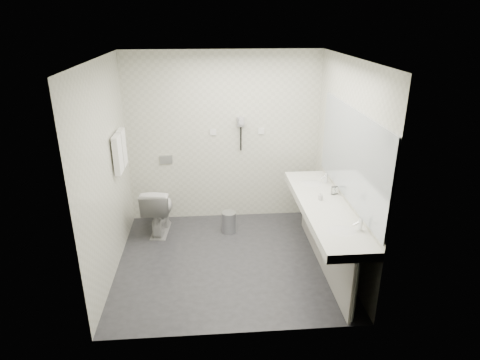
{
  "coord_description": "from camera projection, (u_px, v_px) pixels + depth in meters",
  "views": [
    {
      "loc": [
        -0.22,
        -4.54,
        2.94
      ],
      "look_at": [
        0.15,
        0.15,
        1.05
      ],
      "focal_mm": 31.02,
      "sensor_mm": 36.0,
      "label": 1
    }
  ],
  "objects": [
    {
      "name": "towel_rail",
      "position": [
        117.0,
        134.0,
        5.14
      ],
      "size": [
        0.02,
        0.62,
        0.02
      ],
      "primitive_type": "cylinder",
      "rotation": [
        1.57,
        0.0,
        0.0
      ],
      "color": "silver",
      "rests_on": "wall_left"
    },
    {
      "name": "wall_back",
      "position": [
        224.0,
        138.0,
        6.05
      ],
      "size": [
        2.8,
        0.0,
        2.8
      ],
      "primitive_type": "plane",
      "rotation": [
        1.57,
        0.0,
        0.0
      ],
      "color": "beige",
      "rests_on": "floor"
    },
    {
      "name": "pedal_bin",
      "position": [
        229.0,
        223.0,
        5.96
      ],
      "size": [
        0.24,
        0.24,
        0.29
      ],
      "primitive_type": "cylinder",
      "rotation": [
        0.0,
        0.0,
        0.13
      ],
      "color": "#B2B5BA",
      "rests_on": "floor"
    },
    {
      "name": "bin_lid",
      "position": [
        229.0,
        213.0,
        5.91
      ],
      "size": [
        0.21,
        0.21,
        0.02
      ],
      "primitive_type": "cylinder",
      "color": "#B2B5BA",
      "rests_on": "pedal_bin"
    },
    {
      "name": "basin_near",
      "position": [
        341.0,
        232.0,
        4.3
      ],
      "size": [
        0.4,
        0.31,
        0.05
      ],
      "primitive_type": "ellipsoid",
      "color": "silver",
      "rests_on": "vanity_counter"
    },
    {
      "name": "mirror",
      "position": [
        351.0,
        155.0,
        4.69
      ],
      "size": [
        0.02,
        2.2,
        1.05
      ],
      "primitive_type": "cube",
      "color": "#B2BCC6",
      "rests_on": "wall_right"
    },
    {
      "name": "faucet_near",
      "position": [
        360.0,
        224.0,
        4.28
      ],
      "size": [
        0.04,
        0.04,
        0.15
      ],
      "primitive_type": "cylinder",
      "color": "silver",
      "rests_on": "vanity_counter"
    },
    {
      "name": "vanity_counter",
      "position": [
        324.0,
        208.0,
        4.91
      ],
      "size": [
        0.55,
        2.2,
        0.1
      ],
      "primitive_type": "cube",
      "color": "silver",
      "rests_on": "floor"
    },
    {
      "name": "floor",
      "position": [
        229.0,
        261.0,
        5.31
      ],
      "size": [
        2.8,
        2.8,
        0.0
      ],
      "primitive_type": "plane",
      "color": "#25252A",
      "rests_on": "ground"
    },
    {
      "name": "vanity_panel",
      "position": [
        324.0,
        239.0,
        5.07
      ],
      "size": [
        0.03,
        2.15,
        0.75
      ],
      "primitive_type": "cube",
      "color": "gray",
      "rests_on": "floor"
    },
    {
      "name": "towel_far",
      "position": [
        122.0,
        148.0,
        5.35
      ],
      "size": [
        0.07,
        0.24,
        0.48
      ],
      "primitive_type": "cube",
      "color": "white",
      "rests_on": "towel_rail"
    },
    {
      "name": "vanity_post_near",
      "position": [
        354.0,
        292.0,
        4.11
      ],
      "size": [
        0.06,
        0.06,
        0.75
      ],
      "primitive_type": "cylinder",
      "color": "silver",
      "rests_on": "floor"
    },
    {
      "name": "soap_bottle_a",
      "position": [
        320.0,
        196.0,
        4.99
      ],
      "size": [
        0.06,
        0.06,
        0.1
      ],
      "primitive_type": "imported",
      "rotation": [
        0.0,
        0.0,
        0.58
      ],
      "color": "beige",
      "rests_on": "vanity_counter"
    },
    {
      "name": "switch_plate_b",
      "position": [
        261.0,
        131.0,
        6.04
      ],
      "size": [
        0.09,
        0.02,
        0.09
      ],
      "primitive_type": "cube",
      "color": "silver",
      "rests_on": "wall_back"
    },
    {
      "name": "faucet_far",
      "position": [
        326.0,
        178.0,
        5.48
      ],
      "size": [
        0.04,
        0.04,
        0.15
      ],
      "primitive_type": "cylinder",
      "color": "silver",
      "rests_on": "vanity_counter"
    },
    {
      "name": "toilet",
      "position": [
        159.0,
        209.0,
        5.9
      ],
      "size": [
        0.45,
        0.72,
        0.7
      ],
      "primitive_type": "imported",
      "rotation": [
        0.0,
        0.0,
        3.06
      ],
      "color": "silver",
      "rests_on": "floor"
    },
    {
      "name": "ceiling",
      "position": [
        227.0,
        59.0,
        4.38
      ],
      "size": [
        2.8,
        2.8,
        0.0
      ],
      "primitive_type": "plane",
      "rotation": [
        3.14,
        0.0,
        0.0
      ],
      "color": "silver",
      "rests_on": "wall_back"
    },
    {
      "name": "glass_right",
      "position": [
        333.0,
        191.0,
        5.14
      ],
      "size": [
        0.07,
        0.07,
        0.1
      ],
      "primitive_type": "cylinder",
      "rotation": [
        0.0,
        0.0,
        -0.32
      ],
      "color": "silver",
      "rests_on": "vanity_counter"
    },
    {
      "name": "glass_left",
      "position": [
        336.0,
        190.0,
        5.16
      ],
      "size": [
        0.05,
        0.05,
        0.1
      ],
      "primitive_type": "cylinder",
      "rotation": [
        0.0,
        0.0,
        0.03
      ],
      "color": "silver",
      "rests_on": "vanity_counter"
    },
    {
      "name": "dryer_cradle",
      "position": [
        241.0,
        122.0,
        5.94
      ],
      "size": [
        0.1,
        0.04,
        0.14
      ],
      "primitive_type": "cube",
      "color": "#96979C",
      "rests_on": "wall_back"
    },
    {
      "name": "switch_plate_a",
      "position": [
        213.0,
        132.0,
        5.99
      ],
      "size": [
        0.09,
        0.02,
        0.09
      ],
      "primitive_type": "cube",
      "color": "silver",
      "rests_on": "wall_back"
    },
    {
      "name": "basin_far",
      "position": [
        311.0,
        184.0,
        5.5
      ],
      "size": [
        0.4,
        0.31,
        0.05
      ],
      "primitive_type": "ellipsoid",
      "color": "silver",
      "rests_on": "vanity_counter"
    },
    {
      "name": "dryer_barrel",
      "position": [
        241.0,
        121.0,
        5.87
      ],
      "size": [
        0.08,
        0.14,
        0.08
      ],
      "primitive_type": "cylinder",
      "rotation": [
        1.57,
        0.0,
        0.0
      ],
      "color": "#96979C",
      "rests_on": "dryer_cradle"
    },
    {
      "name": "wall_left",
      "position": [
        106.0,
        173.0,
        4.74
      ],
      "size": [
        0.0,
        2.6,
        2.6
      ],
      "primitive_type": "plane",
      "rotation": [
        1.57,
        0.0,
        1.57
      ],
      "color": "beige",
      "rests_on": "floor"
    },
    {
      "name": "vanity_post_far",
      "position": [
        307.0,
        203.0,
        6.03
      ],
      "size": [
        0.06,
        0.06,
        0.75
      ],
      "primitive_type": "cylinder",
      "color": "silver",
      "rests_on": "floor"
    },
    {
      "name": "wall_right",
      "position": [
        345.0,
        166.0,
        4.95
      ],
      "size": [
        0.0,
        2.6,
        2.6
      ],
      "primitive_type": "plane",
      "rotation": [
        1.57,
        0.0,
        -1.57
      ],
      "color": "beige",
      "rests_on": "floor"
    },
    {
      "name": "flush_plate",
      "position": [
        166.0,
        160.0,
        6.08
      ],
      "size": [
        0.18,
        0.02,
        0.12
      ],
      "primitive_type": "cube",
      "color": "#B2B5BA",
      "rests_on": "wall_back"
    },
    {
      "name": "towel_near",
      "position": [
        118.0,
        155.0,
        5.09
      ],
      "size": [
        0.07,
        0.24,
        0.48
      ],
      "primitive_type": "cube",
      "color": "white",
      "rests_on": "towel_rail"
    },
    {
      "name": "wall_front",
      "position": [
        236.0,
        221.0,
        3.64
      ],
      "size": [
        2.8,
        0.0,
        2.8
      ],
      "primitive_type": "plane",
      "rotation": [
        -1.57,
        0.0,
        0.0
      ],
      "color": "beige",
      "rests_on": "floor"
    },
    {
      "name": "dryer_cord",
      "position": [
        241.0,
        139.0,
        6.02
      ],
      "size": [
        0.02,
        0.02,
        0.35
      ],
      "primitive_type": "cylinder",
      "color": "black",
      "rests_on": "dryer_cradle"
    }
  ]
}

